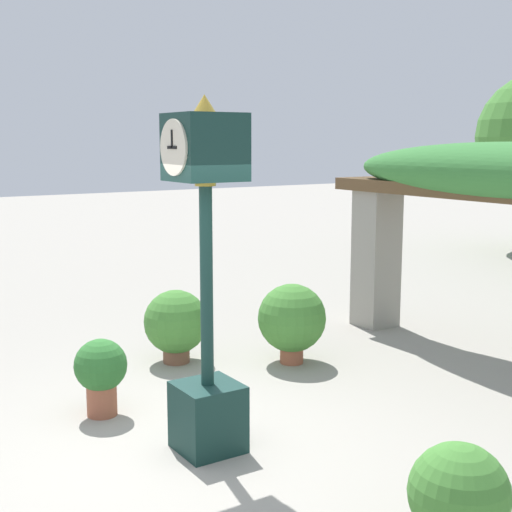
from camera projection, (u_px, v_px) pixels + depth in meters
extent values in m
plane|color=gray|center=(173.00, 450.00, 6.26)|extent=(60.00, 60.00, 0.00)
cube|color=#14332D|center=(208.00, 417.00, 6.23)|extent=(0.53, 0.53, 0.60)
cylinder|color=#14332D|center=(207.00, 287.00, 6.04)|extent=(0.11, 0.11, 1.72)
cylinder|color=gold|center=(205.00, 183.00, 5.90)|extent=(0.18, 0.18, 0.04)
cube|color=#14332D|center=(205.00, 147.00, 5.85)|extent=(0.55, 0.55, 0.55)
cylinder|color=beige|center=(173.00, 147.00, 5.70)|extent=(0.45, 0.02, 0.45)
cylinder|color=beige|center=(235.00, 147.00, 6.01)|extent=(0.45, 0.02, 0.45)
cube|color=black|center=(172.00, 147.00, 5.69)|extent=(0.16, 0.01, 0.02)
cube|color=black|center=(172.00, 139.00, 5.68)|extent=(0.02, 0.01, 0.14)
cone|color=gold|center=(204.00, 104.00, 5.80)|extent=(0.19, 0.19, 0.15)
cube|color=gray|center=(376.00, 259.00, 10.34)|extent=(0.52, 0.52, 1.98)
cube|color=brown|center=(496.00, 195.00, 8.15)|extent=(5.65, 0.14, 0.17)
cube|color=brown|center=(506.00, 195.00, 8.25)|extent=(5.65, 0.14, 0.17)
ellipsoid|color=#387A38|center=(512.00, 172.00, 8.25)|extent=(5.03, 1.12, 0.70)
cylinder|color=brown|center=(176.00, 353.00, 8.73)|extent=(0.33, 0.33, 0.22)
sphere|color=#427F33|center=(176.00, 322.00, 8.66)|extent=(0.78, 0.78, 0.78)
cylinder|color=#9E563D|center=(292.00, 353.00, 8.70)|extent=(0.28, 0.28, 0.25)
sphere|color=#427F33|center=(292.00, 318.00, 8.63)|extent=(0.83, 0.83, 0.83)
cylinder|color=#9E563D|center=(102.00, 400.00, 7.04)|extent=(0.30, 0.30, 0.32)
sphere|color=#2D6B2D|center=(101.00, 365.00, 6.98)|extent=(0.52, 0.52, 0.52)
sphere|color=#427F33|center=(459.00, 493.00, 4.50)|extent=(0.65, 0.65, 0.65)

